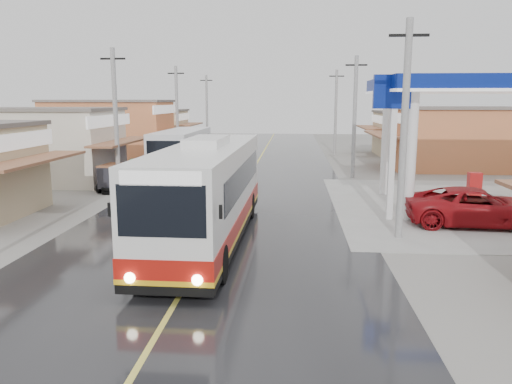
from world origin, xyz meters
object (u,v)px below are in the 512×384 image
at_px(tyre_stack, 108,191).
at_px(coach_bus, 208,192).
at_px(tricycle_near, 114,176).
at_px(second_bus, 182,151).
at_px(cyclist, 135,187).
at_px(jeepney, 476,207).

bearing_deg(tyre_stack, coach_bus, -51.20).
relative_size(coach_bus, tricycle_near, 5.69).
height_order(second_bus, cyclist, second_bus).
bearing_deg(cyclist, coach_bus, -35.79).
height_order(coach_bus, tyre_stack, coach_bus).
xyz_separation_m(second_bus, jeepney, (15.36, -13.42, -0.87)).
height_order(coach_bus, jeepney, coach_bus).
height_order(coach_bus, cyclist, coach_bus).
distance_m(second_bus, tyre_stack, 8.13).
distance_m(cyclist, tricycle_near, 3.27).
bearing_deg(tricycle_near, tyre_stack, -90.45).
xyz_separation_m(coach_bus, jeepney, (10.68, 3.11, -1.06)).
relative_size(coach_bus, cyclist, 5.53).
relative_size(jeepney, tricycle_near, 2.63).
relative_size(coach_bus, second_bus, 1.32).
bearing_deg(jeepney, coach_bus, 110.13).
bearing_deg(coach_bus, second_bus, 106.85).
bearing_deg(cyclist, second_bus, 106.27).
xyz_separation_m(cyclist, tricycle_near, (-2.01, 2.58, 0.17)).
height_order(second_bus, jeepney, second_bus).
distance_m(jeepney, tricycle_near, 18.97).
relative_size(second_bus, tyre_stack, 12.00).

